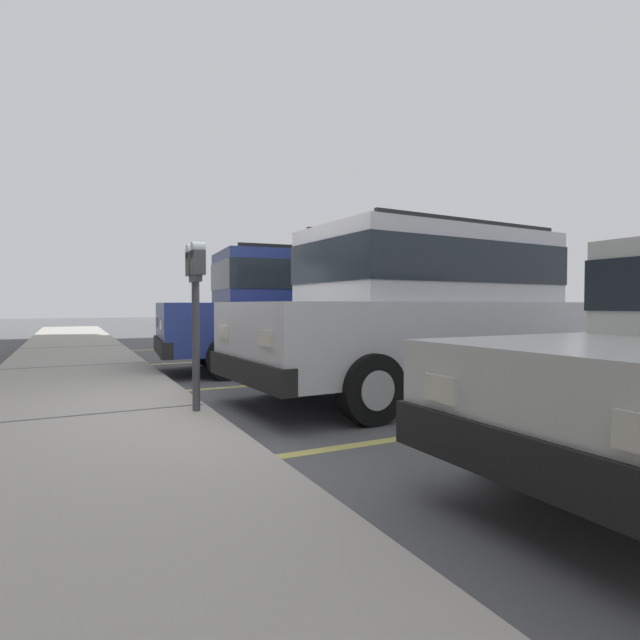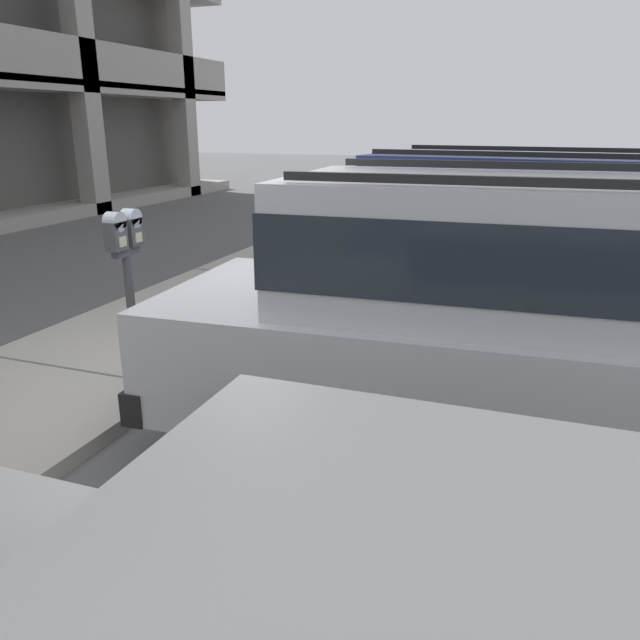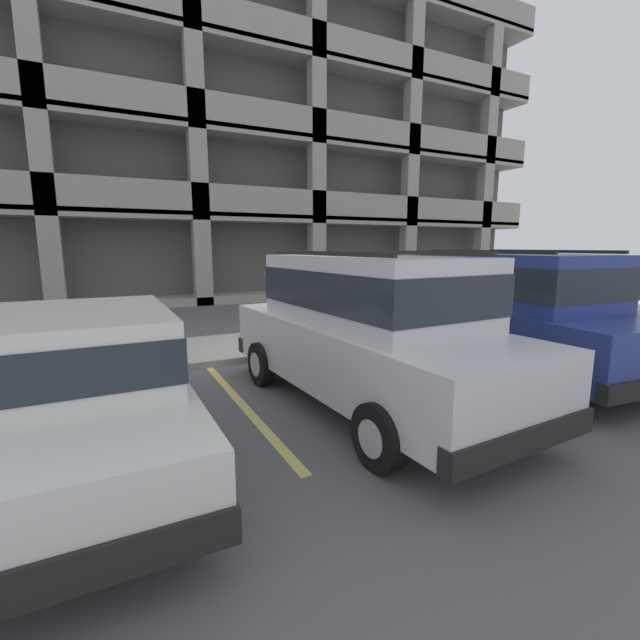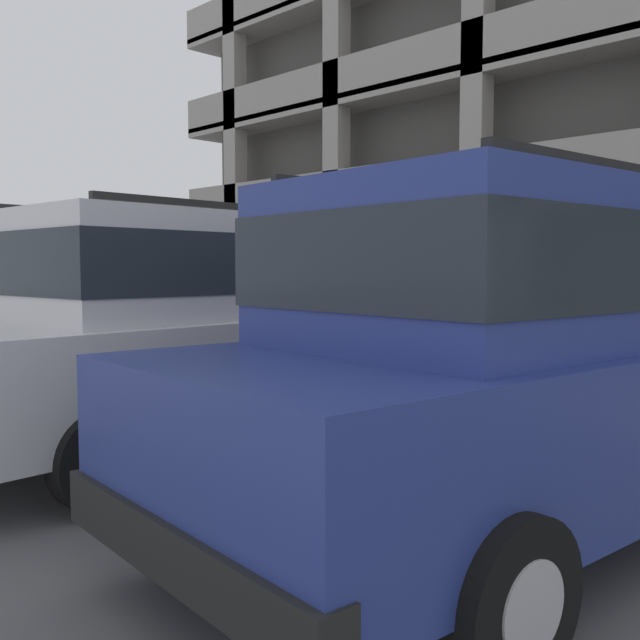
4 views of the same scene
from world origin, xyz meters
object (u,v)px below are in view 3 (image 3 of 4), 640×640
Objects in this scene: silver_suv at (368,325)px; dark_hatchback at (511,307)px; red_sedan at (83,384)px; parking_meter_near at (275,291)px; parking_garage at (173,157)px.

silver_suv and dark_hatchback have the same top height.
red_sedan is 0.91× the size of dark_hatchback.
parking_meter_near is 0.05× the size of parking_garage.
red_sedan is 6.30m from dark_hatchback.
dark_hatchback is at bearing -79.87° from parking_garage.
parking_garage reaches higher than silver_suv.
silver_suv is at bearing -85.93° from parking_meter_near.
red_sedan is 0.14× the size of parking_garage.
parking_meter_near is (-3.21, 2.58, 0.18)m from dark_hatchback.
parking_garage is (-2.85, 15.96, 4.95)m from dark_hatchback.
silver_suv is 0.99× the size of dark_hatchback.
dark_hatchback is (3.01, 0.27, 0.00)m from silver_suv.
parking_garage is (3.43, 16.40, 5.21)m from red_sedan.
red_sedan is at bearing -135.47° from parking_meter_near.
parking_garage is at bearing 77.67° from red_sedan.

